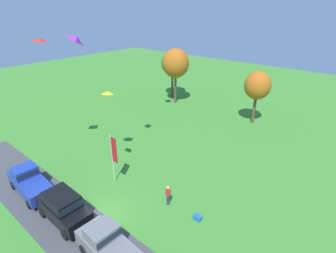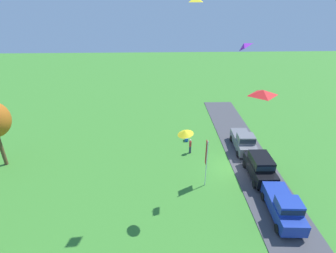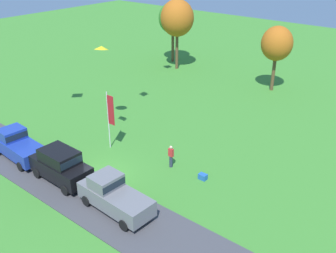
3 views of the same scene
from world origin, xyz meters
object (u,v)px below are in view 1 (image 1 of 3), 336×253
kite_diamond_near_flag (39,40)px  kite_delta_mid_center (108,93)px  cooler_box (198,218)px  car_pickup_by_flagpole (29,181)px  tree_right_of_center (176,63)px  car_pickup_mid_row (109,246)px  tree_lone_near (172,63)px  kite_diamond_low_drifter (78,39)px  flag_banner (114,153)px  person_on_lawn (168,195)px  tree_far_left (258,86)px  car_suv_near_entrance (63,207)px

kite_diamond_near_flag → kite_delta_mid_center: kite_diamond_near_flag is taller
cooler_box → car_pickup_by_flagpole: bearing=-153.0°
tree_right_of_center → kite_diamond_near_flag: bearing=-86.1°
car_pickup_by_flagpole → car_pickup_mid_row: size_ratio=1.01×
tree_lone_near → kite_delta_mid_center: tree_lone_near is taller
car_pickup_by_flagpole → kite_diamond_low_drifter: size_ratio=6.10×
car_pickup_by_flagpole → kite_diamond_low_drifter: (4.98, 3.16, 11.22)m
kite_diamond_near_flag → tree_lone_near: bearing=99.4°
cooler_box → kite_diamond_near_flag: size_ratio=0.51×
flag_banner → kite_diamond_near_flag: (-7.56, -0.86, 8.58)m
person_on_lawn → cooler_box: (2.71, 0.12, -0.68)m
tree_far_left → flag_banner: bearing=-100.8°
tree_far_left → flag_banner: tree_far_left is taller
person_on_lawn → cooler_box: bearing=2.5°
car_pickup_by_flagpole → kite_delta_mid_center: 9.81m
flag_banner → car_suv_near_entrance: bearing=-82.2°
flag_banner → cooler_box: (8.02, 0.88, -2.76)m
car_pickup_mid_row → tree_lone_near: (-17.02, 26.96, 4.56)m
kite_delta_mid_center → car_pickup_mid_row: bearing=-40.6°
tree_lone_near → tree_right_of_center: tree_right_of_center is taller
flag_banner → kite_delta_mid_center: bearing=143.3°
car_suv_near_entrance → tree_right_of_center: tree_right_of_center is taller
person_on_lawn → flag_banner: flag_banner is taller
person_on_lawn → tree_far_left: tree_far_left is taller
tree_right_of_center → car_suv_near_entrance: bearing=-68.8°
car_suv_near_entrance → cooler_box: size_ratio=8.25×
tree_right_of_center → kite_diamond_near_flag: kite_diamond_near_flag is taller
tree_lone_near → tree_right_of_center: bearing=-42.0°
flag_banner → kite_diamond_low_drifter: 9.66m
car_suv_near_entrance → kite_diamond_low_drifter: kite_diamond_low_drifter is taller
kite_diamond_low_drifter → car_suv_near_entrance: bearing=-88.1°
tree_far_left → cooler_box: bearing=-77.6°
cooler_box → kite_delta_mid_center: kite_delta_mid_center is taller
tree_lone_near → tree_right_of_center: 3.19m
person_on_lawn → tree_lone_near: bearing=128.4°
flag_banner → kite_diamond_near_flag: 11.47m
tree_far_left → person_on_lawn: bearing=-85.6°
tree_lone_near → car_pickup_by_flagpole: bearing=-75.7°
kite_delta_mid_center → kite_diamond_low_drifter: size_ratio=1.35×
car_pickup_by_flagpole → car_suv_near_entrance: car_suv_near_entrance is taller
car_pickup_by_flagpole → cooler_box: bearing=27.0°
car_pickup_mid_row → tree_far_left: size_ratio=0.74×
cooler_box → tree_far_left: bearing=102.4°
tree_far_left → car_suv_near_entrance: bearing=-97.0°
car_suv_near_entrance → flag_banner: 5.62m
car_pickup_mid_row → kite_delta_mid_center: kite_delta_mid_center is taller
car_suv_near_entrance → kite_diamond_low_drifter: (-0.10, 3.05, 11.03)m
car_pickup_mid_row → tree_lone_near: tree_lone_near is taller
cooler_box → kite_diamond_near_flag: (-15.58, -1.73, 11.34)m
car_suv_near_entrance → kite_delta_mid_center: kite_delta_mid_center is taller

